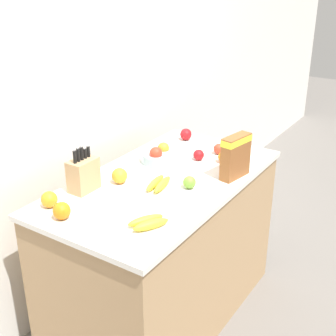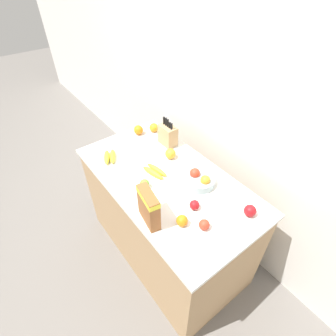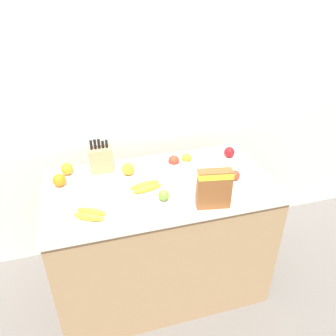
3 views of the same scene
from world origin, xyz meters
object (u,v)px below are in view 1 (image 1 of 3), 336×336
cereal_box (236,155)px  banana_bunch_right (159,184)px  apple_leftmost (189,182)px  apple_rear (199,155)px  orange_mid_left (224,157)px  orange_by_cereal (49,199)px  orange_front_center (62,211)px  fruit_bowl (159,156)px  apple_near_bananas (219,149)px  apple_rightmost (186,134)px  orange_mid_right (119,176)px  banana_bunch_left (148,222)px  knife_block (83,174)px

cereal_box → banana_bunch_right: cereal_box is taller
apple_leftmost → apple_rear: bearing=22.6°
cereal_box → banana_bunch_right: size_ratio=1.16×
banana_bunch_right → orange_mid_left: orange_mid_left is taller
orange_by_cereal → orange_front_center: bearing=-110.5°
cereal_box → banana_bunch_right: (-0.34, 0.28, -0.11)m
fruit_bowl → banana_bunch_right: fruit_bowl is taller
apple_near_bananas → apple_rightmost: 0.32m
cereal_box → orange_mid_right: bearing=140.2°
cereal_box → fruit_bowl: bearing=106.3°
banana_bunch_left → apple_near_bananas: size_ratio=2.87×
apple_rightmost → orange_by_cereal: orange_by_cereal is taller
orange_mid_left → apple_rightmost: bearing=62.4°
cereal_box → orange_mid_left: size_ratio=3.31×
fruit_bowl → orange_mid_left: size_ratio=3.01×
apple_rightmost → orange_by_cereal: bearing=176.4°
cereal_box → orange_mid_right: 0.65m
banana_bunch_right → orange_by_cereal: orange_by_cereal is taller
banana_bunch_right → apple_rear: bearing=0.9°
banana_bunch_left → orange_front_center: 0.41m
apple_near_bananas → orange_front_center: (-1.12, 0.24, 0.01)m
banana_bunch_left → orange_mid_right: (0.29, 0.40, 0.02)m
apple_rightmost → orange_front_center: bearing=-177.2°
orange_front_center → apple_rightmost: bearing=2.8°
banana_bunch_right → orange_front_center: size_ratio=2.49×
fruit_bowl → apple_rightmost: 0.41m
apple_leftmost → apple_near_bananas: apple_leftmost is taller
orange_mid_left → orange_by_cereal: bearing=154.2°
cereal_box → apple_rear: (0.10, 0.29, -0.10)m
orange_front_center → orange_by_cereal: bearing=69.5°
apple_leftmost → apple_rightmost: 0.73m
apple_rear → apple_rightmost: apple_rightmost is taller
knife_block → fruit_bowl: size_ratio=1.25×
banana_bunch_right → apple_rear: apple_rear is taller
apple_leftmost → orange_front_center: (-0.60, 0.33, 0.01)m
apple_near_bananas → orange_mid_left: size_ratio=0.92×
orange_front_center → banana_bunch_left: bearing=-66.8°
orange_mid_right → orange_mid_left: bearing=-31.7°
fruit_bowl → banana_bunch_right: bearing=-146.3°
apple_rightmost → orange_mid_right: size_ratio=0.91×
orange_mid_right → orange_by_cereal: 0.42m
orange_mid_left → orange_by_cereal: (-0.96, 0.47, 0.00)m
banana_bunch_left → orange_mid_left: orange_mid_left is taller
apple_rear → apple_rightmost: size_ratio=0.84×
apple_leftmost → orange_front_center: bearing=150.9°
apple_near_bananas → cereal_box: bearing=-137.7°
knife_block → apple_near_bananas: bearing=-23.3°
fruit_bowl → banana_bunch_right: 0.34m
banana_bunch_left → apple_leftmost: size_ratio=2.82×
orange_mid_right → fruit_bowl: bearing=-2.6°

